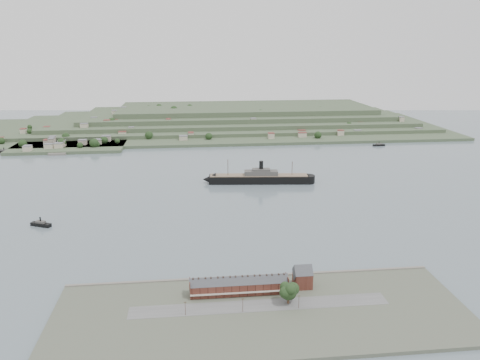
{
  "coord_description": "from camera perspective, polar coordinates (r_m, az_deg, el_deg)",
  "views": [
    {
      "loc": [
        -34.88,
        -402.25,
        138.08
      ],
      "look_at": [
        12.14,
        30.0,
        10.4
      ],
      "focal_mm": 35.0,
      "sensor_mm": 36.0,
      "label": 1
    }
  ],
  "objects": [
    {
      "name": "steamship",
      "position": [
        478.75,
        1.99,
        0.23
      ],
      "size": [
        115.26,
        23.94,
        27.65
      ],
      "color": "black",
      "rests_on": "ground"
    },
    {
      "name": "near_shore",
      "position": [
        257.77,
        2.63,
        -15.78
      ],
      "size": [
        220.0,
        80.0,
        2.6
      ],
      "color": "#4C5142",
      "rests_on": "ground"
    },
    {
      "name": "ferry_east",
      "position": [
        682.32,
        16.57,
        4.14
      ],
      "size": [
        17.18,
        6.21,
        6.31
      ],
      "color": "black",
      "rests_on": "ground"
    },
    {
      "name": "tugboat",
      "position": [
        399.5,
        -23.11,
        -4.95
      ],
      "size": [
        17.24,
        11.14,
        7.61
      ],
      "color": "black",
      "rests_on": "ground"
    },
    {
      "name": "ferry_west",
      "position": [
        686.24,
        -26.81,
        3.13
      ],
      "size": [
        19.37,
        10.9,
        7.01
      ],
      "color": "black",
      "rests_on": "ground"
    },
    {
      "name": "ground",
      "position": [
        426.72,
        -1.19,
        -2.52
      ],
      "size": [
        1400.0,
        1400.0,
        0.0
      ],
      "primitive_type": "plane",
      "color": "slate",
      "rests_on": "ground"
    },
    {
      "name": "terrace_row",
      "position": [
        269.64,
        -0.13,
        -12.76
      ],
      "size": [
        55.6,
        9.8,
        11.07
      ],
      "color": "#4F251C",
      "rests_on": "ground"
    },
    {
      "name": "gabled_building",
      "position": [
        278.44,
        7.64,
        -11.6
      ],
      "size": [
        10.4,
        10.18,
        14.09
      ],
      "color": "#4F251C",
      "rests_on": "ground"
    },
    {
      "name": "fig_tree",
      "position": [
        260.08,
        6.02,
        -13.29
      ],
      "size": [
        11.42,
        9.89,
        12.74
      ],
      "color": "#473021",
      "rests_on": "ground"
    },
    {
      "name": "far_peninsula",
      "position": [
        807.74,
        -1.69,
        7.37
      ],
      "size": [
        760.0,
        309.0,
        30.0
      ],
      "color": "#33452E",
      "rests_on": "ground"
    }
  ]
}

